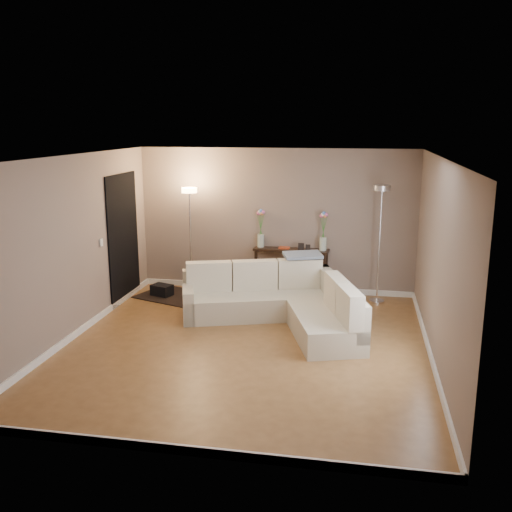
% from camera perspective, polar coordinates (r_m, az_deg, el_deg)
% --- Properties ---
extents(floor, '(5.00, 5.50, 0.01)m').
position_cam_1_polar(floor, '(8.05, -1.05, -8.97)').
color(floor, brown).
rests_on(floor, ground).
extents(ceiling, '(5.00, 5.50, 0.01)m').
position_cam_1_polar(ceiling, '(7.47, -1.13, 9.91)').
color(ceiling, white).
rests_on(ceiling, ground).
extents(wall_back, '(5.00, 0.02, 2.60)m').
position_cam_1_polar(wall_back, '(10.32, 1.98, 3.53)').
color(wall_back, gray).
rests_on(wall_back, ground).
extents(wall_front, '(5.00, 0.02, 2.60)m').
position_cam_1_polar(wall_front, '(5.09, -7.37, -6.82)').
color(wall_front, gray).
rests_on(wall_front, ground).
extents(wall_left, '(0.02, 5.50, 2.60)m').
position_cam_1_polar(wall_left, '(8.51, -17.89, 0.80)').
color(wall_left, gray).
rests_on(wall_left, ground).
extents(wall_right, '(0.02, 5.50, 2.60)m').
position_cam_1_polar(wall_right, '(7.57, 17.86, -0.67)').
color(wall_right, gray).
rests_on(wall_right, ground).
extents(baseboard_back, '(5.00, 0.03, 0.10)m').
position_cam_1_polar(baseboard_back, '(10.58, 1.91, -3.19)').
color(baseboard_back, white).
rests_on(baseboard_back, ground).
extents(baseboard_front, '(5.00, 0.03, 0.10)m').
position_cam_1_polar(baseboard_front, '(5.66, -6.90, -18.72)').
color(baseboard_front, white).
rests_on(baseboard_front, ground).
extents(baseboard_left, '(0.03, 5.50, 0.10)m').
position_cam_1_polar(baseboard_left, '(8.84, -17.17, -7.14)').
color(baseboard_left, white).
rests_on(baseboard_left, ground).
extents(baseboard_right, '(0.03, 5.50, 0.10)m').
position_cam_1_polar(baseboard_right, '(7.95, 17.04, -9.45)').
color(baseboard_right, white).
rests_on(baseboard_right, ground).
extents(doorway, '(0.02, 1.20, 2.20)m').
position_cam_1_polar(doorway, '(10.03, -13.11, 1.74)').
color(doorway, black).
rests_on(doorway, ground).
extents(switch_plate, '(0.02, 0.08, 0.12)m').
position_cam_1_polar(switch_plate, '(9.26, -15.22, 1.31)').
color(switch_plate, white).
rests_on(switch_plate, ground).
extents(sectional_sofa, '(3.03, 2.47, 0.86)m').
position_cam_1_polar(sectional_sofa, '(8.87, 2.67, -4.65)').
color(sectional_sofa, beige).
rests_on(sectional_sofa, floor).
extents(throw_blanket, '(0.70, 0.55, 0.08)m').
position_cam_1_polar(throw_blanket, '(9.36, 4.69, 0.10)').
color(throw_blanket, gray).
rests_on(throw_blanket, sectional_sofa).
extents(console_table, '(1.37, 0.46, 0.83)m').
position_cam_1_polar(console_table, '(10.35, 3.07, -1.17)').
color(console_table, black).
rests_on(console_table, floor).
extents(leaning_mirror, '(0.95, 0.11, 0.74)m').
position_cam_1_polar(leaning_mirror, '(10.34, 3.77, 2.95)').
color(leaning_mirror, black).
rests_on(leaning_mirror, console_table).
extents(table_decor, '(0.57, 0.14, 0.13)m').
position_cam_1_polar(table_decor, '(10.21, 3.50, 0.83)').
color(table_decor, '#C24522').
rests_on(table_decor, console_table).
extents(flower_vase_left, '(0.16, 0.13, 0.71)m').
position_cam_1_polar(flower_vase_left, '(10.31, 0.48, 2.49)').
color(flower_vase_left, silver).
rests_on(flower_vase_left, console_table).
extents(flower_vase_right, '(0.16, 0.13, 0.71)m').
position_cam_1_polar(flower_vase_right, '(10.10, 6.74, 2.17)').
color(flower_vase_right, silver).
rests_on(flower_vase_right, console_table).
extents(floor_lamp_lit, '(0.35, 0.35, 1.91)m').
position_cam_1_polar(floor_lamp_lit, '(10.24, -6.61, 3.67)').
color(floor_lamp_lit, silver).
rests_on(floor_lamp_lit, floor).
extents(floor_lamp_unlit, '(0.29, 0.29, 2.02)m').
position_cam_1_polar(floor_lamp_unlit, '(9.79, 12.35, 3.48)').
color(floor_lamp_unlit, silver).
rests_on(floor_lamp_unlit, floor).
extents(charcoal_rug, '(1.49, 1.30, 0.02)m').
position_cam_1_polar(charcoal_rug, '(10.33, -8.09, -3.96)').
color(charcoal_rug, black).
rests_on(charcoal_rug, floor).
extents(black_bag, '(0.42, 0.36, 0.23)m').
position_cam_1_polar(black_bag, '(10.36, -9.38, -3.47)').
color(black_bag, black).
rests_on(black_bag, charcoal_rug).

